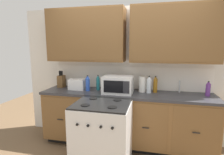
# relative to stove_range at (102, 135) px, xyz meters

# --- Properties ---
(ground_plane) EXTENTS (8.00, 8.00, 0.00)m
(ground_plane) POSITION_rel_stove_range_xyz_m (0.23, 0.33, -0.47)
(ground_plane) COLOR brown
(wall_unit) EXTENTS (4.01, 0.40, 2.38)m
(wall_unit) POSITION_rel_stove_range_xyz_m (0.23, 0.83, 1.16)
(wall_unit) COLOR white
(wall_unit) RESTS_ON ground_plane
(counter_run) EXTENTS (2.84, 0.64, 0.94)m
(counter_run) POSITION_rel_stove_range_xyz_m (0.23, 0.63, 0.01)
(counter_run) COLOR black
(counter_run) RESTS_ON ground_plane
(stove_range) EXTENTS (0.76, 0.68, 0.95)m
(stove_range) POSITION_rel_stove_range_xyz_m (0.00, 0.00, 0.00)
(stove_range) COLOR white
(stove_range) RESTS_ON ground_plane
(microwave) EXTENTS (0.48, 0.37, 0.28)m
(microwave) POSITION_rel_stove_range_xyz_m (0.10, 0.58, 0.61)
(microwave) COLOR white
(microwave) RESTS_ON counter_run
(toaster) EXTENTS (0.28, 0.18, 0.19)m
(toaster) POSITION_rel_stove_range_xyz_m (-0.65, 0.65, 0.56)
(toaster) COLOR white
(toaster) RESTS_ON counter_run
(knife_block) EXTENTS (0.11, 0.14, 0.31)m
(knife_block) POSITION_rel_stove_range_xyz_m (-1.02, 0.78, 0.58)
(knife_block) COLOR brown
(knife_block) RESTS_ON counter_run
(sink_faucet) EXTENTS (0.02, 0.02, 0.20)m
(sink_faucet) POSITION_rel_stove_range_xyz_m (1.09, 0.84, 0.57)
(sink_faucet) COLOR #B2B5BA
(sink_faucet) RESTS_ON counter_run
(paper_towel_roll) EXTENTS (0.12, 0.12, 0.26)m
(paper_towel_roll) POSITION_rel_stove_range_xyz_m (0.49, 0.74, 0.60)
(paper_towel_roll) COLOR white
(paper_towel_roll) RESTS_ON counter_run
(bottle_blue) EXTENTS (0.07, 0.07, 0.27)m
(bottle_blue) POSITION_rel_stove_range_xyz_m (-0.43, 0.60, 0.60)
(bottle_blue) COLOR blue
(bottle_blue) RESTS_ON counter_run
(bottle_clear) EXTENTS (0.08, 0.08, 0.28)m
(bottle_clear) POSITION_rel_stove_range_xyz_m (0.60, 0.70, 0.61)
(bottle_clear) COLOR silver
(bottle_clear) RESTS_ON counter_run
(bottle_violet) EXTENTS (0.07, 0.07, 0.23)m
(bottle_violet) POSITION_rel_stove_range_xyz_m (1.49, 0.71, 0.58)
(bottle_violet) COLOR #663384
(bottle_violet) RESTS_ON counter_run
(bottle_teal) EXTENTS (0.06, 0.06, 0.26)m
(bottle_teal) POSITION_rel_stove_range_xyz_m (-0.28, 0.70, 0.60)
(bottle_teal) COLOR #1E707A
(bottle_teal) RESTS_ON counter_run
(bottle_amber) EXTENTS (0.07, 0.07, 0.28)m
(bottle_amber) POSITION_rel_stove_range_xyz_m (0.70, 0.76, 0.60)
(bottle_amber) COLOR #9E6619
(bottle_amber) RESTS_ON counter_run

